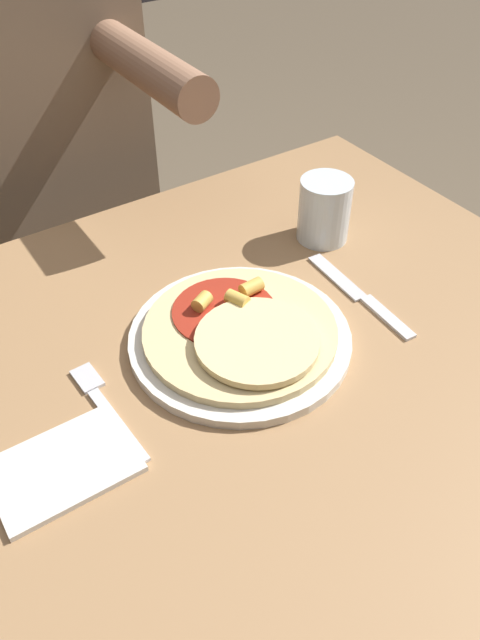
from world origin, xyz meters
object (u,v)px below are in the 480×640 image
Objects in this scene: dining_table at (248,418)px; drinking_glass at (324,210)px; fork at (104,404)px; plate at (240,338)px; person_diner at (55,142)px; knife at (361,296)px; pizza at (243,331)px.

drinking_glass is (0.26, 0.17, 0.16)m from dining_table.
dining_table is at bearing -11.36° from fork.
person_diner reaches higher than plate.
dining_table is 0.82× the size of person_diner.
drinking_glass is at bearing 71.61° from knife.
drinking_glass is (0.45, 0.13, 0.05)m from fork.
fork is 0.80× the size of knife.
dining_table is at bearing -107.71° from plate.
person_diner reaches higher than dining_table.
fork is (-0.20, 0.00, -0.02)m from pizza.
knife is 0.17m from drinking_glass.
pizza is at bearing -89.50° from person_diner.
dining_table is 10.21× the size of drinking_glass.
knife is at bearing -5.53° from plate.
pizza is 0.20m from fork.
person_diner reaches higher than fork.
drinking_glass is 0.08× the size of person_diner.
drinking_glass is at bearing -63.78° from person_diner.
knife is (0.40, -0.02, 0.00)m from fork.
plate is 0.65m from person_diner.
fork is at bearing -106.57° from person_diner.
knife is at bearing -3.91° from pizza.
dining_table is 0.13m from plate.
pizza reaches higher than plate.
knife is (0.20, -0.01, -0.02)m from pizza.
fork is (-0.19, 0.04, 0.11)m from dining_table.
plate is at bearing 72.29° from dining_table.
person_diner is (0.01, 0.69, 0.14)m from dining_table.
pizza reaches higher than fork.
plate is at bearing -89.55° from person_diner.
knife is at bearing -2.53° from fork.
plate is 1.35× the size of knife.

